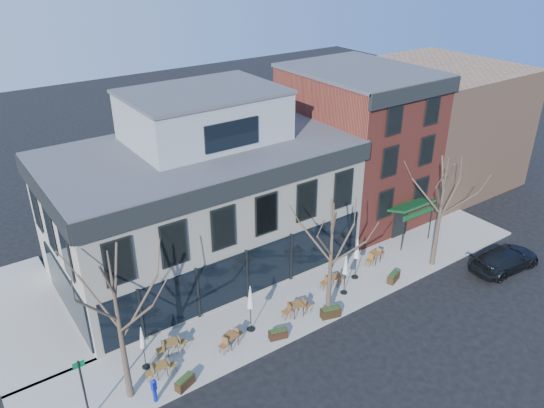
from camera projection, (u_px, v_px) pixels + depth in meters
ground at (247, 300)px, 31.60m from camera, size 120.00×120.00×0.00m
sidewalk_front at (312, 298)px, 31.66m from camera, size 33.50×4.70×0.15m
sidewalk_side at (23, 316)px, 30.16m from camera, size 4.50×12.00×0.15m
corner_building at (202, 198)px, 33.22m from camera, size 18.39×10.39×11.10m
red_brick_building at (356, 144)px, 39.40m from camera, size 8.20×11.78×11.18m
bg_building at (433, 124)px, 45.57m from camera, size 12.00×12.00×10.00m
tree_corner at (120, 326)px, 22.99m from camera, size 3.93×3.98×7.92m
tree_mid at (331, 259)px, 28.59m from camera, size 3.50×3.55×7.04m
tree_right at (440, 212)px, 33.12m from camera, size 3.72×3.77×7.48m
sign_pole at (83, 387)px, 22.71m from camera, size 0.50×0.10×3.40m
parked_sedan at (505, 259)px, 34.23m from camera, size 5.32×2.45×1.51m
call_box at (154, 390)px, 24.20m from camera, size 0.27×0.26×1.33m
cafe_set_0 at (161, 369)px, 25.76m from camera, size 1.57×0.67×0.82m
cafe_set_1 at (171, 346)px, 27.19m from camera, size 1.65×0.71×0.85m
cafe_set_2 at (231, 339)px, 27.62m from camera, size 1.71×0.96×0.88m
cafe_set_3 at (296, 308)px, 29.88m from camera, size 1.83×0.81×0.94m
cafe_set_4 at (332, 280)px, 32.38m from camera, size 1.67×0.74×0.86m
cafe_set_5 at (375, 256)px, 34.80m from camera, size 1.72×0.79×0.89m
umbrella_0 at (142, 339)px, 25.64m from camera, size 0.40×0.40×2.53m
umbrella_1 at (250, 299)px, 28.06m from camera, size 0.46×0.46×2.89m
umbrella_3 at (346, 266)px, 31.11m from camera, size 0.44×0.44×2.72m
umbrella_4 at (357, 250)px, 32.54m from camera, size 0.45×0.45×2.83m
planter_0 at (185, 382)px, 25.17m from camera, size 1.11×0.74×0.58m
planter_1 at (278, 334)px, 28.24m from camera, size 1.06×0.65×0.56m
planter_2 at (330, 312)px, 29.83m from camera, size 1.21×0.75×0.63m
planter_3 at (393, 277)px, 32.96m from camera, size 1.12×0.73×0.58m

